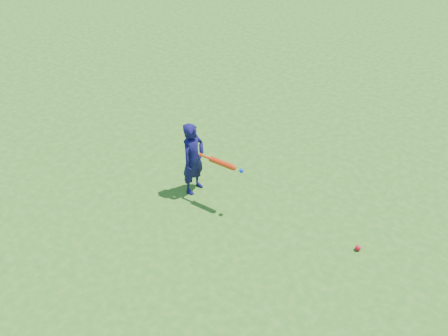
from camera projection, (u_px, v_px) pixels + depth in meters
The scene contains 4 objects.
ground at pixel (176, 212), 6.78m from camera, with size 80.00×80.00×0.00m, color #2D6919.
child at pixel (193, 159), 6.82m from camera, with size 0.40×0.26×1.10m, color #120F48.
ground_ball_red at pixel (358, 248), 6.21m from camera, with size 0.07×0.07×0.07m, color red.
bat_swing at pixel (224, 164), 6.48m from camera, with size 0.67×0.08×0.08m.
Camera 1 is at (3.32, -3.76, 4.64)m, focal length 40.00 mm.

